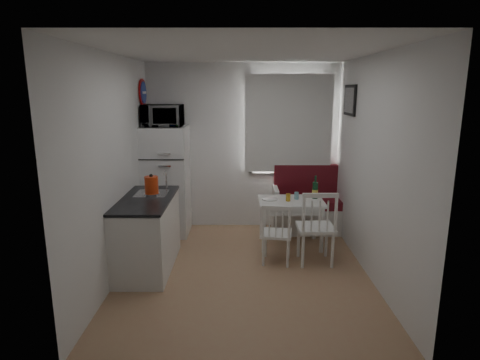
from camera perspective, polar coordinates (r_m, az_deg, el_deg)
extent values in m
cube|color=tan|center=(5.07, 0.56, -12.94)|extent=(3.00, 3.50, 0.02)
cube|color=white|center=(4.58, 0.63, 17.80)|extent=(3.00, 3.50, 0.02)
cube|color=white|center=(6.38, 0.45, 4.69)|extent=(3.00, 0.02, 2.60)
cube|color=white|center=(2.95, 0.90, -4.98)|extent=(3.00, 0.02, 2.60)
cube|color=white|center=(4.87, -17.34, 1.56)|extent=(0.02, 3.50, 2.60)
cube|color=white|center=(4.90, 18.42, 1.55)|extent=(0.02, 3.50, 2.60)
cube|color=white|center=(6.35, 6.84, 7.52)|extent=(1.22, 0.06, 1.47)
cube|color=white|center=(6.28, 6.92, 7.92)|extent=(1.35, 0.02, 1.50)
cube|color=white|center=(5.17, -13.00, -7.59)|extent=(0.60, 1.30, 0.86)
cube|color=black|center=(5.03, -13.26, -2.72)|extent=(0.62, 1.32, 0.03)
cube|color=#99999E|center=(5.27, -12.41, -2.36)|extent=(0.40, 0.40, 0.10)
cylinder|color=silver|center=(5.36, -10.43, -0.02)|extent=(0.02, 0.02, 0.26)
cylinder|color=navy|center=(6.18, -13.59, 11.99)|extent=(0.03, 0.40, 0.40)
cube|color=black|center=(5.86, 15.35, 10.89)|extent=(0.04, 0.52, 0.42)
cube|color=white|center=(6.48, 10.99, -5.42)|extent=(1.44, 0.55, 0.40)
cube|color=maroon|center=(6.41, 11.09, -3.16)|extent=(1.37, 0.51, 0.13)
cube|color=maroon|center=(6.53, 10.86, -0.04)|extent=(1.37, 0.11, 0.51)
cube|color=white|center=(5.69, 7.29, -3.03)|extent=(0.91, 0.64, 0.04)
cube|color=white|center=(5.71, 7.27, -3.73)|extent=(0.82, 0.55, 0.11)
cylinder|color=white|center=(5.79, 7.19, -6.25)|extent=(0.05, 0.05, 0.64)
cube|color=white|center=(5.21, 5.22, -7.62)|extent=(0.43, 0.42, 0.04)
cube|color=white|center=(4.98, 5.44, -5.94)|extent=(0.36, 0.09, 0.40)
cube|color=white|center=(5.25, 10.72, -6.68)|extent=(0.46, 0.44, 0.04)
cube|color=white|center=(4.99, 11.26, -4.59)|extent=(0.44, 0.05, 0.48)
cube|color=white|center=(6.22, -10.47, -0.13)|extent=(0.66, 0.66, 1.66)
imported|color=white|center=(6.03, -10.94, 8.97)|extent=(0.58, 0.39, 0.32)
cylinder|color=red|center=(5.10, -12.47, -0.73)|extent=(0.20, 0.20, 0.27)
cylinder|color=gold|center=(5.62, 6.86, -2.48)|extent=(0.06, 0.06, 0.11)
cylinder|color=#70ACBF|center=(5.73, 8.04, -2.22)|extent=(0.06, 0.06, 0.10)
cylinder|color=white|center=(5.67, 4.26, -2.73)|extent=(0.22, 0.22, 0.02)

